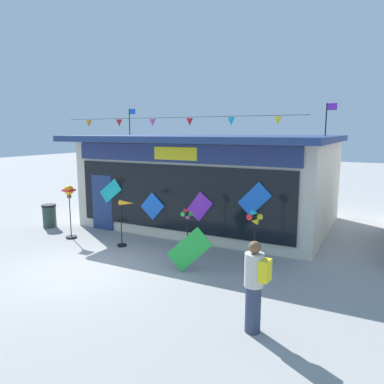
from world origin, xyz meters
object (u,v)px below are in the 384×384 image
(person_near_camera, at_px, (255,285))
(kite_shop_building, at_px, (214,179))
(wind_spinner_center_right, at_px, (254,232))
(trash_bin, at_px, (49,216))
(wind_spinner_far_left, at_px, (69,199))
(wind_spinner_left, at_px, (125,215))
(wind_spinner_center_left, at_px, (187,230))
(display_kite_on_ground, at_px, (189,250))

(person_near_camera, bearing_deg, kite_shop_building, -145.75)
(wind_spinner_center_right, bearing_deg, person_near_camera, -71.59)
(trash_bin, bearing_deg, wind_spinner_far_left, -20.70)
(wind_spinner_left, bearing_deg, person_near_camera, -29.50)
(wind_spinner_far_left, distance_m, wind_spinner_center_left, 4.49)
(wind_spinner_center_right, bearing_deg, display_kite_on_ground, -155.00)
(wind_spinner_far_left, bearing_deg, wind_spinner_left, 1.84)
(wind_spinner_center_right, bearing_deg, wind_spinner_far_left, 179.04)
(kite_shop_building, bearing_deg, person_near_camera, -60.53)
(wind_spinner_center_right, xyz_separation_m, display_kite_on_ground, (-1.47, -0.69, -0.48))
(person_near_camera, bearing_deg, wind_spinner_left, -114.72)
(wind_spinner_left, xyz_separation_m, person_near_camera, (5.08, -2.88, -0.12))
(wind_spinner_left, xyz_separation_m, trash_bin, (-4.01, 0.60, -0.57))
(person_near_camera, height_order, display_kite_on_ground, person_near_camera)
(trash_bin, bearing_deg, kite_shop_building, 35.58)
(wind_spinner_far_left, distance_m, person_near_camera, 7.84)
(display_kite_on_ground, bearing_deg, wind_spinner_center_right, 25.00)
(wind_spinner_center_right, height_order, person_near_camera, person_near_camera)
(wind_spinner_far_left, distance_m, wind_spinner_left, 2.25)
(trash_bin, height_order, display_kite_on_ground, display_kite_on_ground)
(wind_spinner_center_left, bearing_deg, wind_spinner_center_right, -2.04)
(wind_spinner_center_left, height_order, display_kite_on_ground, wind_spinner_center_left)
(wind_spinner_left, relative_size, wind_spinner_center_right, 0.90)
(person_near_camera, distance_m, trash_bin, 9.75)
(person_near_camera, bearing_deg, trash_bin, -106.15)
(trash_bin, bearing_deg, wind_spinner_left, -8.54)
(wind_spinner_left, distance_m, trash_bin, 4.10)
(wind_spinner_center_left, xyz_separation_m, person_near_camera, (2.85, -2.77, 0.04))
(display_kite_on_ground, bearing_deg, trash_bin, 167.68)
(kite_shop_building, distance_m, wind_spinner_far_left, 5.43)
(wind_spinner_left, relative_size, wind_spinner_center_left, 1.01)
(wind_spinner_center_right, bearing_deg, kite_shop_building, 125.26)
(wind_spinner_center_right, distance_m, person_near_camera, 2.85)
(person_near_camera, bearing_deg, wind_spinner_far_left, -106.21)
(wind_spinner_far_left, relative_size, wind_spinner_center_left, 1.22)
(kite_shop_building, xyz_separation_m, wind_spinner_center_right, (3.12, -4.41, -0.66))
(wind_spinner_far_left, height_order, wind_spinner_center_left, wind_spinner_far_left)
(kite_shop_building, distance_m, trash_bin, 6.37)
(kite_shop_building, relative_size, trash_bin, 10.40)
(kite_shop_building, relative_size, person_near_camera, 5.35)
(wind_spinner_center_left, bearing_deg, person_near_camera, -44.15)
(trash_bin, bearing_deg, wind_spinner_center_left, -6.51)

